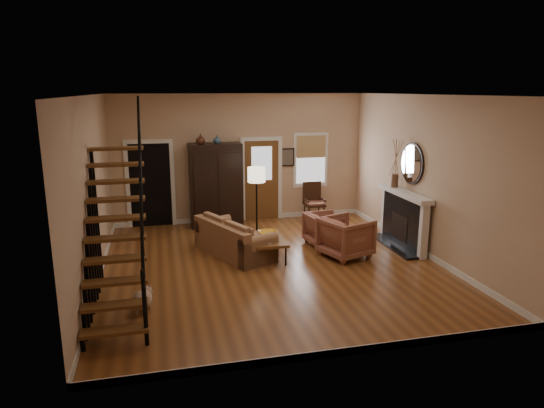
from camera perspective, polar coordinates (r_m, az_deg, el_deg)
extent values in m
plane|color=brown|center=(9.69, -0.03, -7.20)|extent=(7.00, 7.00, 0.00)
plane|color=white|center=(9.07, -0.03, 12.72)|extent=(7.00, 7.00, 0.00)
cube|color=tan|center=(12.62, -3.73, 5.35)|extent=(6.50, 0.04, 3.30)
cube|color=tan|center=(9.07, -20.44, 1.37)|extent=(0.04, 7.00, 3.30)
cube|color=tan|center=(10.47, 17.58, 3.10)|extent=(0.04, 7.00, 3.30)
cube|color=black|center=(12.69, -14.10, 2.28)|extent=(1.00, 0.36, 2.10)
cube|color=brown|center=(12.80, -1.24, 2.77)|extent=(0.90, 0.06, 2.10)
cube|color=silver|center=(13.06, 4.58, 5.17)|extent=(0.96, 0.06, 1.46)
cube|color=black|center=(11.06, 15.34, -1.94)|extent=(0.24, 1.60, 1.15)
cube|color=white|center=(10.89, 15.27, 1.21)|extent=(0.30, 1.95, 0.10)
cylinder|color=silver|center=(10.84, 16.08, 4.60)|extent=(0.05, 0.90, 0.90)
imported|color=#4C2619|center=(11.98, -8.40, 7.58)|extent=(0.24, 0.24, 0.25)
imported|color=#334C60|center=(12.02, -6.48, 7.56)|extent=(0.20, 0.20, 0.21)
imported|color=orange|center=(10.07, -0.49, -3.48)|extent=(0.39, 0.39, 0.10)
imported|color=brown|center=(10.15, 8.68, -3.88)|extent=(1.17, 1.16, 0.84)
imported|color=brown|center=(10.87, 6.29, -2.95)|extent=(0.89, 0.87, 0.73)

